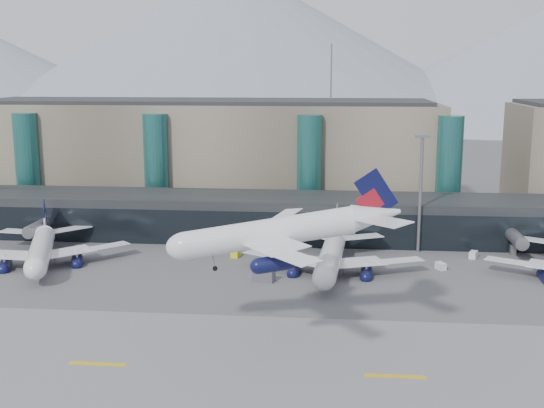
{
  "coord_description": "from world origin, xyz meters",
  "views": [
    {
      "loc": [
        11.78,
        -98.76,
        39.37
      ],
      "look_at": [
        -0.63,
        32.0,
        13.25
      ],
      "focal_mm": 45.0,
      "sensor_mm": 36.0,
      "label": 1
    }
  ],
  "objects_px": {
    "lightmast_mid": "(421,187)",
    "veh_g": "(441,266)",
    "jet_parked_left": "(41,240)",
    "veh_b": "(236,254)",
    "hero_jet": "(293,223)",
    "veh_d": "(473,255)",
    "veh_c": "(264,275)",
    "jet_parked_mid": "(332,247)"
  },
  "relations": [
    {
      "from": "hero_jet",
      "to": "veh_b",
      "type": "xyz_separation_m",
      "value": [
        -14.98,
        44.68,
        -17.12
      ]
    },
    {
      "from": "lightmast_mid",
      "to": "veh_g",
      "type": "distance_m",
      "value": 19.26
    },
    {
      "from": "lightmast_mid",
      "to": "veh_c",
      "type": "xyz_separation_m",
      "value": [
        -31.4,
        -24.13,
        -13.31
      ]
    },
    {
      "from": "lightmast_mid",
      "to": "veh_d",
      "type": "relative_size",
      "value": 9.92
    },
    {
      "from": "hero_jet",
      "to": "veh_d",
      "type": "xyz_separation_m",
      "value": [
        35.28,
        48.41,
        -17.11
      ]
    },
    {
      "from": "lightmast_mid",
      "to": "jet_parked_left",
      "type": "bearing_deg",
      "value": -168.79
    },
    {
      "from": "veh_g",
      "to": "jet_parked_mid",
      "type": "bearing_deg",
      "value": -106.89
    },
    {
      "from": "hero_jet",
      "to": "jet_parked_mid",
      "type": "height_order",
      "value": "hero_jet"
    },
    {
      "from": "veh_c",
      "to": "veh_d",
      "type": "bearing_deg",
      "value": 39.03
    },
    {
      "from": "hero_jet",
      "to": "veh_b",
      "type": "relative_size",
      "value": 13.84
    },
    {
      "from": "hero_jet",
      "to": "veh_g",
      "type": "xyz_separation_m",
      "value": [
        27.2,
        39.46,
        -17.16
      ]
    },
    {
      "from": "jet_parked_mid",
      "to": "veh_c",
      "type": "relative_size",
      "value": 9.46
    },
    {
      "from": "lightmast_mid",
      "to": "jet_parked_mid",
      "type": "distance_m",
      "value": 26.21
    },
    {
      "from": "jet_parked_left",
      "to": "veh_b",
      "type": "relative_size",
      "value": 14.89
    },
    {
      "from": "lightmast_mid",
      "to": "veh_b",
      "type": "bearing_deg",
      "value": -168.53
    },
    {
      "from": "jet_parked_left",
      "to": "veh_g",
      "type": "bearing_deg",
      "value": -108.23
    },
    {
      "from": "lightmast_mid",
      "to": "jet_parked_left",
      "type": "relative_size",
      "value": 0.68
    },
    {
      "from": "jet_parked_mid",
      "to": "veh_g",
      "type": "relative_size",
      "value": 15.96
    },
    {
      "from": "jet_parked_left",
      "to": "veh_c",
      "type": "xyz_separation_m",
      "value": [
        47.11,
        -8.57,
        -3.47
      ]
    },
    {
      "from": "veh_c",
      "to": "veh_b",
      "type": "bearing_deg",
      "value": 129.61
    },
    {
      "from": "veh_c",
      "to": "veh_g",
      "type": "height_order",
      "value": "veh_c"
    },
    {
      "from": "jet_parked_mid",
      "to": "jet_parked_left",
      "type": "bearing_deg",
      "value": 94.13
    },
    {
      "from": "veh_g",
      "to": "jet_parked_left",
      "type": "bearing_deg",
      "value": -111.24
    },
    {
      "from": "veh_b",
      "to": "hero_jet",
      "type": "bearing_deg",
      "value": -152.27
    },
    {
      "from": "veh_b",
      "to": "veh_d",
      "type": "bearing_deg",
      "value": -76.56
    },
    {
      "from": "hero_jet",
      "to": "veh_d",
      "type": "bearing_deg",
      "value": 46.62
    },
    {
      "from": "jet_parked_left",
      "to": "veh_d",
      "type": "height_order",
      "value": "jet_parked_left"
    },
    {
      "from": "jet_parked_left",
      "to": "veh_c",
      "type": "distance_m",
      "value": 48.01
    },
    {
      "from": "jet_parked_mid",
      "to": "veh_g",
      "type": "xyz_separation_m",
      "value": [
        21.74,
        2.3,
        -3.91
      ]
    },
    {
      "from": "jet_parked_mid",
      "to": "veh_d",
      "type": "relative_size",
      "value": 14.61
    },
    {
      "from": "veh_b",
      "to": "veh_g",
      "type": "xyz_separation_m",
      "value": [
        42.18,
        -5.22,
        -0.04
      ]
    },
    {
      "from": "hero_jet",
      "to": "veh_g",
      "type": "height_order",
      "value": "hero_jet"
    },
    {
      "from": "jet_parked_mid",
      "to": "veh_b",
      "type": "xyz_separation_m",
      "value": [
        -20.44,
        7.52,
        -3.87
      ]
    },
    {
      "from": "lightmast_mid",
      "to": "veh_d",
      "type": "bearing_deg",
      "value": -20.88
    },
    {
      "from": "veh_b",
      "to": "veh_d",
      "type": "height_order",
      "value": "veh_d"
    },
    {
      "from": "veh_g",
      "to": "veh_b",
      "type": "bearing_deg",
      "value": -119.98
    },
    {
      "from": "hero_jet",
      "to": "jet_parked_left",
      "type": "bearing_deg",
      "value": 138.38
    },
    {
      "from": "jet_parked_left",
      "to": "veh_g",
      "type": "distance_m",
      "value": 81.63
    },
    {
      "from": "jet_parked_mid",
      "to": "veh_c",
      "type": "height_order",
      "value": "jet_parked_mid"
    },
    {
      "from": "jet_parked_left",
      "to": "veh_d",
      "type": "bearing_deg",
      "value": -102.69
    },
    {
      "from": "hero_jet",
      "to": "veh_g",
      "type": "relative_size",
      "value": 14.82
    },
    {
      "from": "jet_parked_left",
      "to": "veh_c",
      "type": "height_order",
      "value": "jet_parked_left"
    }
  ]
}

